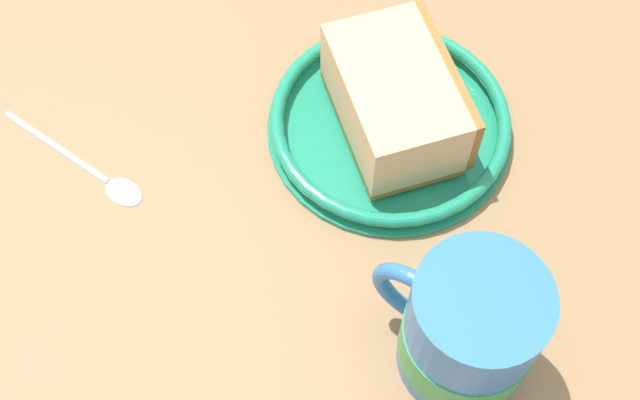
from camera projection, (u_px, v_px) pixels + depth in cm
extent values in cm
cube|color=#936D47|center=(309.00, 208.00, 60.08)|extent=(144.51, 144.51, 3.79)
cylinder|color=#1E8C66|center=(389.00, 127.00, 60.69)|extent=(17.81, 17.81, 0.85)
torus|color=#1E8C66|center=(390.00, 119.00, 59.88)|extent=(17.39, 17.39, 1.00)
cube|color=#9E662D|center=(390.00, 121.00, 60.05)|extent=(7.61, 11.71, 0.60)
cube|color=#EAB27F|center=(393.00, 98.00, 57.55)|extent=(7.61, 11.71, 5.10)
cube|color=#9E662D|center=(444.00, 84.00, 58.10)|extent=(1.31, 11.32, 5.10)
cylinder|color=#3372BF|center=(470.00, 330.00, 48.34)|extent=(7.81, 7.81, 10.16)
cylinder|color=green|center=(466.00, 340.00, 49.82)|extent=(7.97, 7.97, 3.60)
cylinder|color=black|center=(482.00, 304.00, 44.76)|extent=(6.87, 6.87, 0.40)
torus|color=#3372BF|center=(412.00, 295.00, 49.38)|extent=(3.95, 5.07, 5.48)
ellipsoid|color=silver|center=(123.00, 190.00, 58.19)|extent=(3.32, 3.61, 0.80)
cylinder|color=silver|center=(56.00, 145.00, 60.12)|extent=(5.91, 8.67, 0.50)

